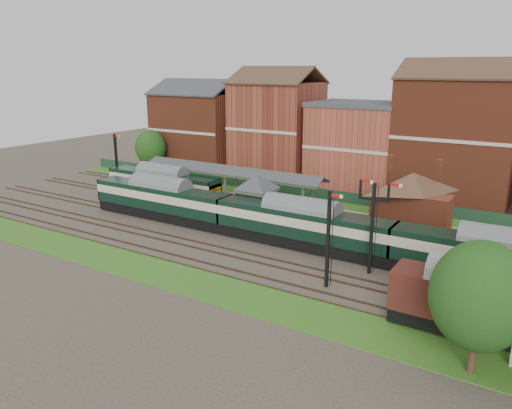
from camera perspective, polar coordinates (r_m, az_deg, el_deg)
The scene contains 18 objects.
ground at distance 51.49m, azimuth 1.05°, elevation -4.10°, with size 160.00×160.00×0.00m, color #473D33.
grass_back at distance 65.10m, azimuth 8.32°, elevation -0.02°, with size 90.00×4.50×0.06m, color #2D6619.
grass_front at distance 42.37m, azimuth -7.44°, elevation -8.64°, with size 90.00×5.00×0.06m, color #2D6619.
fence at distance 66.69m, azimuth 9.04°, elevation 0.96°, with size 90.00×0.12×1.50m, color #193823.
platform at distance 61.77m, azimuth 1.73°, elevation -0.26°, with size 55.00×3.40×1.00m, color #2D2D2D.
signal_box at distance 54.69m, azimuth 0.13°, elevation 0.58°, with size 5.40×5.40×6.00m.
brick_hut at distance 51.65m, azimuth 7.69°, elevation -2.77°, with size 3.20×2.64×2.94m.
station_building at distance 54.62m, azimuth 17.35°, elevation 0.67°, with size 8.10×8.10×5.90m.
canopy at distance 63.95m, azimuth -2.89°, elevation 4.04°, with size 26.00×3.89×4.08m.
semaphore_bracket at distance 43.08m, azimuth 13.19°, elevation -1.97°, with size 3.60×0.25×8.18m.
semaphore_platform_end at distance 75.15m, azimuth -15.68°, elevation 4.87°, with size 1.23×0.25×8.00m.
semaphore_siding at distance 39.90m, azimuth 8.27°, elevation -3.85°, with size 1.23×0.25×8.00m.
town_backdrop at distance 71.93m, azimuth 11.34°, elevation 6.99°, with size 69.00×10.00×16.00m.
dmu_train at distance 48.84m, azimuth 5.18°, elevation -2.22°, with size 54.68×2.87×4.20m.
platform_railcar at distance 67.32m, azimuth -10.58°, elevation 2.42°, with size 17.32×2.73×3.99m.
goods_van_a at distance 36.28m, azimuth 20.76°, elevation -9.85°, with size 6.87×2.98×4.17m.
tree_far at distance 30.94m, azimuth 24.23°, elevation -9.53°, with size 5.54×5.54×8.09m.
tree_back at distance 83.69m, azimuth -11.95°, elevation 6.36°, with size 5.05×5.05×7.38m.
Camera 1 is at (24.91, -41.62, 17.26)m, focal length 35.00 mm.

